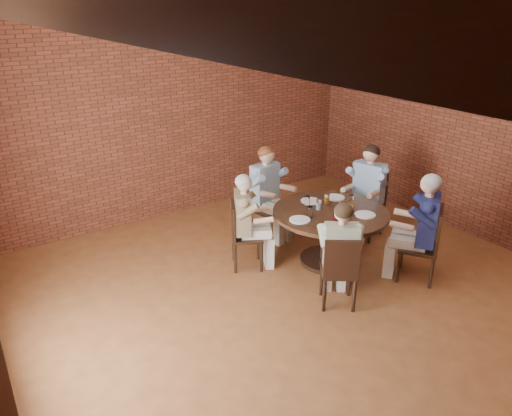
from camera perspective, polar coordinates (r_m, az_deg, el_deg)
floor at (r=5.81m, az=6.82°, el=-11.74°), size 7.00×7.00×0.00m
wall_back at (r=7.90m, az=-9.61°, el=11.05°), size 7.00×0.00×7.00m
wall_right at (r=7.55m, az=26.76°, el=8.37°), size 0.00×7.00×7.00m
ceiling_beam at (r=3.62m, az=-23.54°, el=20.86°), size 0.22×6.90×0.26m
dining_table at (r=6.59m, az=8.45°, el=-2.07°), size 1.50×1.50×0.75m
chair_a at (r=7.53m, az=12.71°, el=0.78°), size 0.56×0.56×0.96m
diner_a at (r=7.39m, az=12.52°, el=1.79°), size 0.82×0.74×1.38m
chair_b at (r=7.32m, az=0.86°, el=0.71°), size 0.51×0.51×0.95m
diner_b at (r=7.20m, az=1.37°, el=1.73°), size 0.66×0.76×1.36m
chair_c at (r=6.44m, az=-1.70°, el=-2.80°), size 0.54×0.54×0.90m
diner_c at (r=6.38m, az=-1.03°, el=-1.62°), size 0.77×0.72×1.27m
chair_d at (r=5.68m, az=9.55°, el=-6.93°), size 0.55×0.55×0.90m
diner_d at (r=5.68m, az=9.55°, el=-5.31°), size 0.75×0.77×1.27m
chair_e at (r=6.48m, az=18.97°, el=-3.68°), size 0.63×0.63×0.97m
diner_e at (r=6.41m, az=18.34°, el=-2.19°), size 0.85×0.88×1.39m
plate_a at (r=6.92m, az=9.03°, el=1.20°), size 0.26×0.26×0.01m
plate_b at (r=6.76m, az=6.24°, el=0.82°), size 0.26×0.26×0.01m
plate_c at (r=6.17m, az=5.03°, el=-1.35°), size 0.26×0.26×0.01m
plate_d at (r=6.44m, az=12.37°, el=-0.76°), size 0.26×0.26×0.01m
glass_a at (r=6.70m, az=10.82°, el=0.90°), size 0.07×0.07×0.14m
glass_b at (r=6.68m, az=8.12°, el=1.02°), size 0.07×0.07×0.14m
glass_c at (r=6.57m, az=5.88°, el=0.77°), size 0.07×0.07×0.14m
glass_d at (r=6.49m, az=7.19°, el=0.41°), size 0.07×0.07×0.14m
glass_e at (r=6.25m, az=6.21°, el=-0.46°), size 0.07×0.07×0.14m
glass_f at (r=6.15m, az=9.14°, el=-1.02°), size 0.07×0.07×0.14m
glass_g at (r=6.41m, az=9.63°, el=-0.04°), size 0.07×0.07×0.14m
glass_h at (r=6.53m, az=10.81°, el=0.29°), size 0.07×0.07×0.14m
smartphone at (r=6.40m, az=11.84°, el=-0.89°), size 0.12×0.16×0.01m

